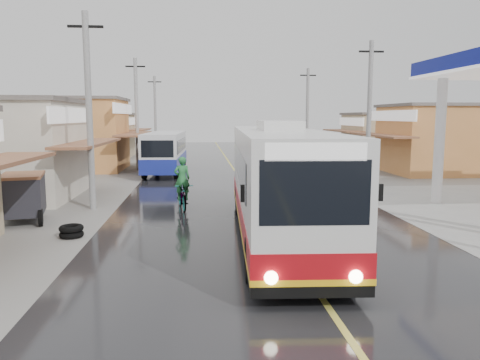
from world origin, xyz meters
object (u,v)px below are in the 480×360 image
at_px(coach_bus, 278,182).
at_px(cyclist, 182,192).
at_px(tricycle_near, 23,195).
at_px(second_bus, 165,152).
at_px(tyre_stack, 71,231).

xyz_separation_m(coach_bus, cyclist, (-3.18, 4.83, -1.05)).
relative_size(cyclist, tricycle_near, 0.92).
xyz_separation_m(coach_bus, second_bus, (-4.72, 17.46, -0.29)).
bearing_deg(tyre_stack, second_bus, 83.71).
bearing_deg(coach_bus, tyre_stack, 178.12).
xyz_separation_m(cyclist, tricycle_near, (-5.73, -1.86, 0.28)).
bearing_deg(second_bus, coach_bus, -72.31).
relative_size(second_bus, tyre_stack, 10.91).
relative_size(cyclist, tyre_stack, 2.88).
bearing_deg(cyclist, second_bus, 87.84).
height_order(cyclist, tyre_stack, cyclist).
height_order(coach_bus, tyre_stack, coach_bus).
distance_m(second_bus, tricycle_near, 15.08).
bearing_deg(tricycle_near, tyre_stack, -59.24).
distance_m(second_bus, tyre_stack, 17.06).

